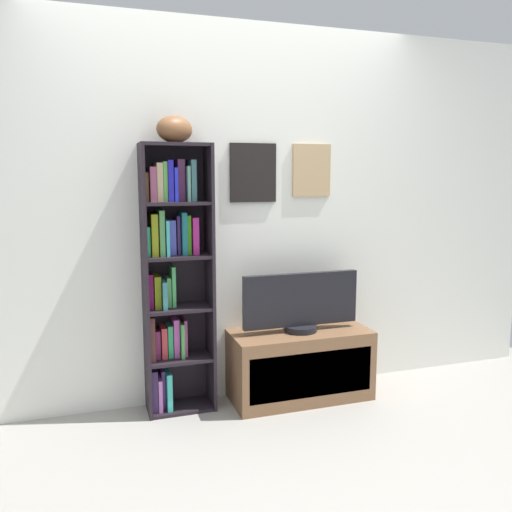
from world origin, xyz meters
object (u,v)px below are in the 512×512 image
object	(u,v)px
football	(175,129)
tv_stand	(300,365)
bookshelf	(172,274)
television	(301,303)

from	to	relation	value
football	tv_stand	world-z (taller)	football
bookshelf	football	world-z (taller)	football
tv_stand	television	size ratio (longest dim) A/B	1.17
tv_stand	television	world-z (taller)	television
bookshelf	television	distance (m)	0.87
football	tv_stand	bearing A→B (deg)	-6.03
football	television	xyz separation A→B (m)	(0.80, -0.08, -1.11)
bookshelf	tv_stand	xyz separation A→B (m)	(0.83, -0.11, -0.66)
bookshelf	football	size ratio (longest dim) A/B	6.92
bookshelf	television	bearing A→B (deg)	-7.51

